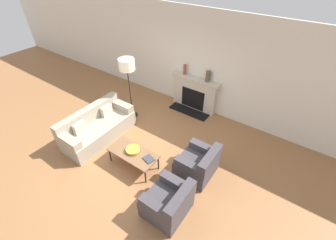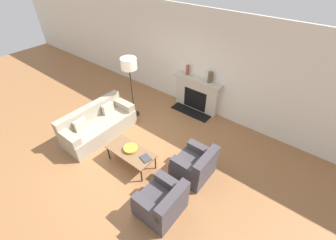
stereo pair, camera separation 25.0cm
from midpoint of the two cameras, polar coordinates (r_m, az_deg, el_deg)
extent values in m
plane|color=#99663D|center=(5.70, -10.58, -8.55)|extent=(18.00, 18.00, 0.00)
cube|color=silver|center=(6.67, 5.00, 14.75)|extent=(18.00, 0.06, 2.90)
cube|color=beige|center=(6.90, 5.73, 6.64)|extent=(1.39, 0.20, 0.99)
cube|color=black|center=(6.91, 5.31, 5.40)|extent=(0.76, 0.04, 0.65)
cube|color=black|center=(6.97, 4.31, 2.26)|extent=(1.25, 0.40, 0.02)
cube|color=beige|center=(6.62, 5.89, 10.37)|extent=(1.51, 0.28, 0.05)
cube|color=#9E937F|center=(6.22, -18.08, -2.65)|extent=(0.81, 1.94, 0.43)
cube|color=#9E937F|center=(6.19, -20.65, 1.32)|extent=(0.20, 1.94, 0.38)
cube|color=#9E937F|center=(5.72, -25.14, -4.77)|extent=(0.74, 0.22, 0.20)
cube|color=#9E937F|center=(6.43, -12.90, 3.52)|extent=(0.74, 0.22, 0.20)
cube|color=#C0B49C|center=(5.92, -22.65, -1.79)|extent=(0.12, 0.32, 0.28)
cube|color=#C0B49C|center=(6.28, -16.44, 2.35)|extent=(0.12, 0.32, 0.28)
cube|color=#423D42|center=(4.56, -2.03, -20.52)|extent=(0.75, 0.81, 0.41)
cube|color=#423D42|center=(4.14, 1.34, -19.85)|extent=(0.18, 0.81, 0.35)
cube|color=#423D42|center=(4.45, 0.40, -15.73)|extent=(0.68, 0.18, 0.18)
cube|color=#423D42|center=(4.18, -4.91, -21.41)|extent=(0.68, 0.18, 0.18)
cube|color=#423D42|center=(5.12, 5.70, -11.55)|extent=(0.75, 0.81, 0.41)
cube|color=#423D42|center=(4.75, 9.11, -10.10)|extent=(0.18, 0.81, 0.35)
cube|color=#423D42|center=(5.09, 7.73, -7.14)|extent=(0.68, 0.18, 0.18)
cube|color=#423D42|center=(4.71, 3.93, -11.68)|extent=(0.68, 0.18, 0.18)
cube|color=brown|center=(5.18, -10.28, -8.25)|extent=(1.15, 0.54, 0.03)
cylinder|color=black|center=(5.53, -15.76, -8.60)|extent=(0.03, 0.03, 0.38)
cylinder|color=black|center=(4.97, -7.24, -14.11)|extent=(0.03, 0.03, 0.38)
cylinder|color=black|center=(5.72, -12.40, -5.97)|extent=(0.03, 0.03, 0.38)
cylinder|color=black|center=(5.18, -3.88, -10.90)|extent=(0.03, 0.03, 0.38)
cylinder|color=gold|center=(5.19, -10.25, -7.70)|extent=(0.11, 0.11, 0.02)
cylinder|color=gold|center=(5.17, -10.29, -7.44)|extent=(0.32, 0.32, 0.05)
cube|color=#38383D|center=(4.97, -6.36, -9.83)|extent=(0.27, 0.24, 0.02)
cylinder|color=black|center=(6.89, -9.97, 1.30)|extent=(0.30, 0.30, 0.03)
cylinder|color=black|center=(6.47, -10.70, 6.72)|extent=(0.03, 0.03, 1.50)
cylinder|color=silver|center=(6.07, -11.67, 13.64)|extent=(0.42, 0.42, 0.30)
cylinder|color=brown|center=(6.74, 3.19, 12.69)|extent=(0.09, 0.09, 0.29)
cylinder|color=brown|center=(6.42, 8.98, 10.91)|extent=(0.13, 0.13, 0.30)
camera|label=1|loc=(0.12, -91.22, -0.96)|focal=24.00mm
camera|label=2|loc=(0.12, 88.78, 0.96)|focal=24.00mm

